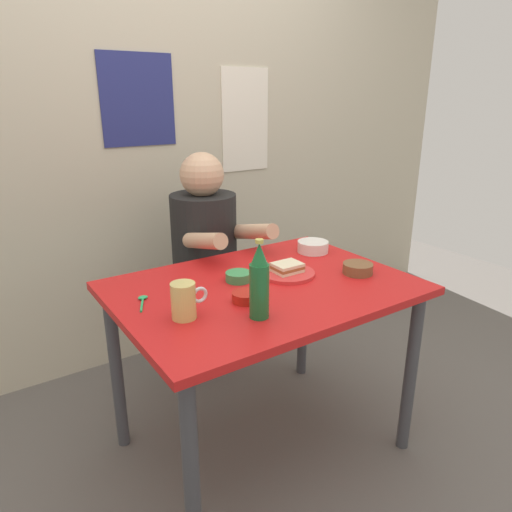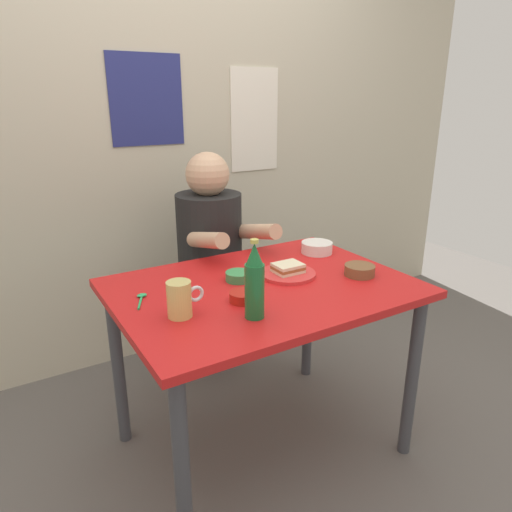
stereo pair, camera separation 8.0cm
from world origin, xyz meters
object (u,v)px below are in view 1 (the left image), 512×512
Objects in this scene: stool at (207,312)px; beer_bottle at (259,283)px; person_seated at (205,236)px; plate_orange at (287,273)px; sambal_bowl_red at (246,296)px; beer_mug at (184,301)px; sandwich at (287,267)px; dining_table at (263,307)px.

beer_bottle is at bearing -106.42° from stool.
beer_bottle reaches higher than stool.
stool is at bearing 73.58° from beer_bottle.
plate_orange is at bearing -84.83° from person_seated.
person_seated is 0.74m from sambal_bowl_red.
beer_mug reaches higher than sambal_bowl_red.
stool is 0.74m from sandwich.
beer_mug is (-0.37, -0.09, 0.15)m from dining_table.
plate_orange is 0.52m from beer_mug.
dining_table is 0.19m from sandwich.
dining_table is 0.20m from sambal_bowl_red.
dining_table is 2.44× the size of stool.
plate_orange is 0.02m from sandwich.
person_seated is 0.88m from beer_bottle.
beer_mug is (-0.45, -0.71, 0.03)m from person_seated.
dining_table is at bearing -97.46° from stool.
beer_mug is 0.48× the size of beer_bottle.
person_seated reaches higher than stool.
person_seated reaches higher than beer_mug.
plate_orange reaches higher than stool.
beer_mug is at bearing -166.85° from plate_orange.
beer_bottle reaches higher than beer_mug.
beer_mug reaches higher than stool.
dining_table is 0.35m from beer_bottle.
stool is 0.63× the size of person_seated.
stool is at bearing 72.98° from sambal_bowl_red.
sambal_bowl_red is (-0.22, -0.72, 0.41)m from stool.
plate_orange is (0.14, 0.03, 0.10)m from dining_table.
beer_mug reaches higher than plate_orange.
beer_bottle is (-0.30, -0.25, 0.11)m from plate_orange.
dining_table is 11.46× the size of sambal_bowl_red.
person_seated is 5.71× the size of beer_mug.
stool is 1.02m from beer_bottle.
dining_table is 5.00× the size of plate_orange.
stool is 0.42m from person_seated.
sambal_bowl_red reaches higher than stool.
person_seated is at bearing -90.00° from stool.
sandwich is at bearing 90.00° from plate_orange.
stool is 2.05× the size of plate_orange.
stool is 0.72m from plate_orange.
plate_orange is 0.41m from beer_bottle.
sandwich is (0.05, -0.59, 0.01)m from person_seated.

